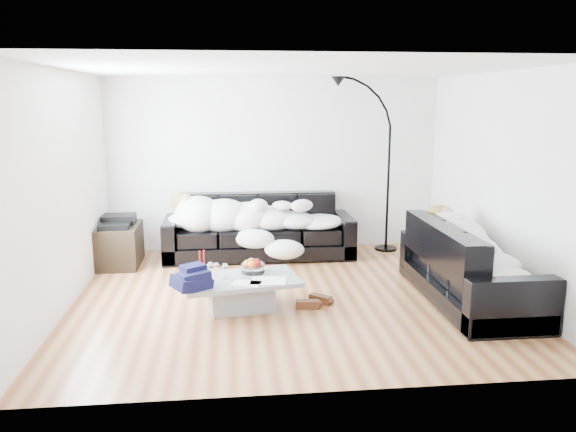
{
  "coord_description": "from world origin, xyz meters",
  "views": [
    {
      "loc": [
        -0.7,
        -6.26,
        2.27
      ],
      "look_at": [
        0.0,
        0.3,
        0.9
      ],
      "focal_mm": 35.0,
      "sensor_mm": 36.0,
      "label": 1
    }
  ],
  "objects": [
    {
      "name": "candle_left",
      "position": [
        -1.04,
        -0.19,
        0.49
      ],
      "size": [
        0.06,
        0.06,
        0.27
      ],
      "primitive_type": "cylinder",
      "rotation": [
        0.0,
        0.0,
        0.16
      ],
      "color": "maroon",
      "rests_on": "coffee_table"
    },
    {
      "name": "wine_glass_a",
      "position": [
        -0.86,
        -0.3,
        0.44
      ],
      "size": [
        0.07,
        0.07,
        0.16
      ],
      "primitive_type": "cylinder",
      "rotation": [
        0.0,
        0.0,
        -0.01
      ],
      "color": "white",
      "rests_on": "coffee_table"
    },
    {
      "name": "shoes",
      "position": [
        0.22,
        -0.36,
        0.05
      ],
      "size": [
        0.52,
        0.44,
        0.1
      ],
      "primitive_type": null,
      "rotation": [
        0.0,
        0.0,
        -0.31
      ],
      "color": "#472311",
      "rests_on": "ground"
    },
    {
      "name": "stereo",
      "position": [
        -2.24,
        1.51,
        0.63
      ],
      "size": [
        0.44,
        0.34,
        0.13
      ],
      "primitive_type": "cube",
      "rotation": [
        0.0,
        0.0,
        0.01
      ],
      "color": "black",
      "rests_on": "av_cabinet"
    },
    {
      "name": "sofa_back",
      "position": [
        -0.27,
        1.75,
        0.45
      ],
      "size": [
        2.74,
        0.95,
        0.9
      ],
      "primitive_type": "cube",
      "color": "black",
      "rests_on": "ground"
    },
    {
      "name": "fruit_bowl",
      "position": [
        -0.45,
        -0.2,
        0.44
      ],
      "size": [
        0.29,
        0.29,
        0.17
      ],
      "primitive_type": "cylinder",
      "rotation": [
        0.0,
        0.0,
        -0.09
      ],
      "color": "white",
      "rests_on": "coffee_table"
    },
    {
      "name": "av_cabinet",
      "position": [
        -2.24,
        1.51,
        0.28
      ],
      "size": [
        0.57,
        0.83,
        0.57
      ],
      "primitive_type": "cube",
      "rotation": [
        0.0,
        0.0,
        0.0
      ],
      "color": "black",
      "rests_on": "ground"
    },
    {
      "name": "navy_jacket",
      "position": [
        -1.12,
        -0.62,
        0.54
      ],
      "size": [
        0.44,
        0.39,
        0.19
      ],
      "primitive_type": null,
      "rotation": [
        0.0,
        0.0,
        0.19
      ],
      "color": "black",
      "rests_on": "coffee_table"
    },
    {
      "name": "sleeper_back",
      "position": [
        -0.27,
        1.7,
        0.65
      ],
      "size": [
        2.32,
        0.8,
        0.46
      ],
      "primitive_type": null,
      "color": "silver",
      "rests_on": "sofa_back"
    },
    {
      "name": "ground",
      "position": [
        0.0,
        0.0,
        0.0
      ],
      "size": [
        5.0,
        5.0,
        0.0
      ],
      "primitive_type": "plane",
      "color": "brown",
      "rests_on": "ground"
    },
    {
      "name": "wine_glass_c",
      "position": [
        -0.76,
        -0.38,
        0.45
      ],
      "size": [
        0.08,
        0.08,
        0.17
      ],
      "primitive_type": "cylinder",
      "rotation": [
        0.0,
        0.0,
        -0.13
      ],
      "color": "white",
      "rests_on": "coffee_table"
    },
    {
      "name": "ceiling",
      "position": [
        0.0,
        0.0,
        2.6
      ],
      "size": [
        5.0,
        5.0,
        0.0
      ],
      "primitive_type": "plane",
      "color": "white",
      "rests_on": "ground"
    },
    {
      "name": "sleeper_right",
      "position": [
        2.01,
        -0.37,
        0.65
      ],
      "size": [
        0.8,
        1.89,
        0.46
      ],
      "primitive_type": null,
      "rotation": [
        0.0,
        0.0,
        1.57
      ],
      "color": "silver",
      "rests_on": "sofa_right"
    },
    {
      "name": "floor_lamp",
      "position": [
        1.7,
        1.92,
        1.16
      ],
      "size": [
        0.9,
        0.62,
        2.31
      ],
      "primitive_type": null,
      "rotation": [
        0.0,
        0.0,
        -0.37
      ],
      "color": "black",
      "rests_on": "ground"
    },
    {
      "name": "wall_back",
      "position": [
        0.0,
        2.25,
        1.3
      ],
      "size": [
        5.0,
        0.02,
        2.6
      ],
      "primitive_type": "cube",
      "color": "silver",
      "rests_on": "ground"
    },
    {
      "name": "wine_glass_b",
      "position": [
        -0.91,
        -0.39,
        0.46
      ],
      "size": [
        0.1,
        0.1,
        0.19
      ],
      "primitive_type": "cylinder",
      "rotation": [
        0.0,
        0.0,
        0.34
      ],
      "color": "white",
      "rests_on": "coffee_table"
    },
    {
      "name": "wall_right",
      "position": [
        2.5,
        0.0,
        1.3
      ],
      "size": [
        0.02,
        4.5,
        2.6
      ],
      "primitive_type": "cube",
      "color": "silver",
      "rests_on": "ground"
    },
    {
      "name": "wall_left",
      "position": [
        -2.5,
        0.0,
        1.3
      ],
      "size": [
        0.02,
        4.5,
        2.6
      ],
      "primitive_type": "cube",
      "color": "silver",
      "rests_on": "ground"
    },
    {
      "name": "newspaper_b",
      "position": [
        -0.54,
        -0.58,
        0.37
      ],
      "size": [
        0.35,
        0.3,
        0.01
      ],
      "primitive_type": "cube",
      "rotation": [
        0.0,
        0.0,
        -0.33
      ],
      "color": "silver",
      "rests_on": "coffee_table"
    },
    {
      "name": "sofa_right",
      "position": [
        2.01,
        -0.37,
        0.45
      ],
      "size": [
        0.95,
        2.21,
        0.89
      ],
      "primitive_type": "cube",
      "rotation": [
        0.0,
        0.0,
        1.57
      ],
      "color": "black",
      "rests_on": "ground"
    },
    {
      "name": "candle_right",
      "position": [
        -0.99,
        -0.13,
        0.49
      ],
      "size": [
        0.06,
        0.06,
        0.26
      ],
      "primitive_type": "cylinder",
      "rotation": [
        0.0,
        0.0,
        -0.31
      ],
      "color": "maroon",
      "rests_on": "coffee_table"
    },
    {
      "name": "newspaper_a",
      "position": [
        -0.3,
        -0.52,
        0.37
      ],
      "size": [
        0.42,
        0.35,
        0.01
      ],
      "primitive_type": "cube",
      "rotation": [
        0.0,
        0.0,
        -0.17
      ],
      "color": "silver",
      "rests_on": "coffee_table"
    },
    {
      "name": "coffee_table",
      "position": [
        -0.6,
        -0.39,
        0.18
      ],
      "size": [
        1.35,
        0.94,
        0.36
      ],
      "primitive_type": "cube",
      "rotation": [
        0.0,
        0.0,
        0.18
      ],
      "color": "#939699",
      "rests_on": "ground"
    },
    {
      "name": "teal_cushion",
      "position": [
        1.95,
        0.31,
        0.72
      ],
      "size": [
        0.42,
        0.38,
        0.2
      ],
      "primitive_type": "ellipsoid",
      "rotation": [
        0.0,
        0.0,
        0.24
      ],
      "color": "#0D4C5F",
      "rests_on": "sofa_right"
    }
  ]
}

